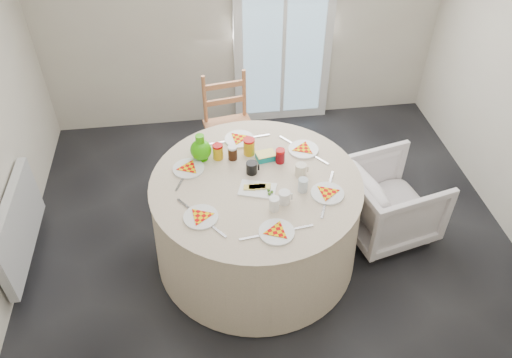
{
  "coord_description": "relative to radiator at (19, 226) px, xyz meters",
  "views": [
    {
      "loc": [
        -0.5,
        -2.63,
        3.16
      ],
      "look_at": [
        -0.14,
        0.02,
        0.8
      ],
      "focal_mm": 35.0,
      "sensor_mm": 36.0,
      "label": 1
    }
  ],
  "objects": [
    {
      "name": "wall_back",
      "position": [
        1.94,
        1.8,
        0.92
      ],
      "size": [
        4.0,
        0.02,
        2.6
      ],
      "primitive_type": "cube",
      "color": "#BCB5A3",
      "rests_on": "floor"
    },
    {
      "name": "jar_cluster",
      "position": [
        1.77,
        0.07,
        0.44
      ],
      "size": [
        0.53,
        0.27,
        0.15
      ],
      "primitive_type": null,
      "rotation": [
        0.0,
        0.0,
        0.02
      ],
      "color": "#A26A12",
      "rests_on": "table"
    },
    {
      "name": "glass_door",
      "position": [
        2.34,
        1.75,
        0.67
      ],
      "size": [
        1.0,
        0.08,
        2.1
      ],
      "primitive_type": "cube",
      "color": "silver",
      "rests_on": "floor"
    },
    {
      "name": "mugs_glasses",
      "position": [
        1.96,
        -0.2,
        0.43
      ],
      "size": [
        0.73,
        0.73,
        0.11
      ],
      "primitive_type": null,
      "rotation": [
        0.0,
        0.0,
        -0.21
      ],
      "color": "#A29A9B",
      "rests_on": "table"
    },
    {
      "name": "wooden_chair",
      "position": [
        1.71,
        0.91,
        0.09
      ],
      "size": [
        0.49,
        0.47,
        0.97
      ],
      "primitive_type": null,
      "rotation": [
        0.0,
        0.0,
        0.15
      ],
      "color": "#B76A41",
      "rests_on": "floor"
    },
    {
      "name": "butter_tub",
      "position": [
        1.91,
        0.07,
        0.41
      ],
      "size": [
        0.16,
        0.13,
        0.06
      ],
      "primitive_type": "cube",
      "rotation": [
        0.0,
        0.0,
        0.18
      ],
      "color": "#0B9392",
      "rests_on": "table"
    },
    {
      "name": "green_pitcher",
      "position": [
        1.43,
        0.14,
        0.49
      ],
      "size": [
        0.21,
        0.21,
        0.21
      ],
      "primitive_type": null,
      "rotation": [
        0.0,
        0.0,
        0.34
      ],
      "color": "#31B105",
      "rests_on": "table"
    },
    {
      "name": "place_settings",
      "position": [
        1.8,
        -0.18,
        0.39
      ],
      "size": [
        1.41,
        1.41,
        0.02
      ],
      "primitive_type": null,
      "rotation": [
        0.0,
        0.0,
        0.12
      ],
      "color": "white",
      "rests_on": "table"
    },
    {
      "name": "armchair",
      "position": [
        2.92,
        -0.06,
        0.01
      ],
      "size": [
        0.79,
        0.82,
        0.71
      ],
      "primitive_type": "imported",
      "rotation": [
        0.0,
        0.0,
        1.8
      ],
      "color": "silver",
      "rests_on": "floor"
    },
    {
      "name": "floor",
      "position": [
        1.94,
        -0.2,
        -0.38
      ],
      "size": [
        4.0,
        4.0,
        0.0
      ],
      "primitive_type": "plane",
      "color": "black",
      "rests_on": "ground"
    },
    {
      "name": "cheese_platter",
      "position": [
        1.8,
        -0.27,
        0.39
      ],
      "size": [
        0.29,
        0.24,
        0.03
      ],
      "primitive_type": null,
      "rotation": [
        0.0,
        0.0,
        -0.32
      ],
      "color": "white",
      "rests_on": "table"
    },
    {
      "name": "table",
      "position": [
        1.8,
        -0.18,
        -0.01
      ],
      "size": [
        1.59,
        1.59,
        0.8
      ],
      "primitive_type": "cylinder",
      "color": "beige",
      "rests_on": "floor"
    },
    {
      "name": "radiator",
      "position": [
        0.0,
        0.0,
        0.0
      ],
      "size": [
        0.07,
        1.0,
        0.55
      ],
      "primitive_type": "cube",
      "color": "silver",
      "rests_on": "floor"
    }
  ]
}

